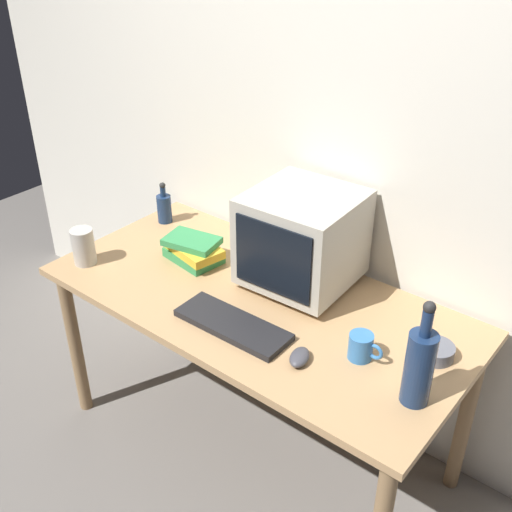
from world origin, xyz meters
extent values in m
plane|color=slate|center=(0.00, 0.00, 0.00)|extent=(6.00, 6.00, 0.00)
cube|color=silver|center=(0.00, 0.45, 1.25)|extent=(4.00, 0.08, 2.50)
cube|color=tan|center=(0.00, 0.00, 0.74)|extent=(1.61, 0.77, 0.03)
cylinder|color=olive|center=(-0.74, -0.33, 0.36)|extent=(0.06, 0.06, 0.73)
cylinder|color=olive|center=(-0.74, 0.33, 0.36)|extent=(0.06, 0.06, 0.73)
cylinder|color=olive|center=(0.74, 0.33, 0.36)|extent=(0.06, 0.06, 0.73)
cube|color=#B2AD9E|center=(0.07, 0.19, 0.77)|extent=(0.29, 0.25, 0.03)
cube|color=#B2AD9E|center=(0.07, 0.19, 0.96)|extent=(0.40, 0.40, 0.34)
cube|color=black|center=(0.08, -0.01, 0.96)|extent=(0.31, 0.02, 0.27)
cube|color=black|center=(0.05, -0.19, 0.77)|extent=(0.42, 0.16, 0.02)
ellipsoid|color=#3F3F47|center=(0.33, -0.19, 0.78)|extent=(0.09, 0.11, 0.04)
cylinder|color=navy|center=(0.70, -0.12, 0.88)|extent=(0.09, 0.09, 0.24)
cylinder|color=navy|center=(0.70, -0.12, 1.04)|extent=(0.03, 0.03, 0.08)
sphere|color=#262626|center=(0.70, -0.12, 1.09)|extent=(0.04, 0.04, 0.04)
cylinder|color=navy|center=(-0.70, 0.21, 0.82)|extent=(0.06, 0.06, 0.13)
cylinder|color=navy|center=(-0.70, 0.21, 0.90)|extent=(0.02, 0.02, 0.04)
sphere|color=#262626|center=(-0.70, 0.21, 0.94)|extent=(0.03, 0.03, 0.03)
cube|color=#33894C|center=(-0.37, 0.05, 0.78)|extent=(0.24, 0.18, 0.04)
cube|color=gold|center=(-0.36, 0.05, 0.81)|extent=(0.26, 0.19, 0.03)
cube|color=#33894C|center=(-0.37, 0.05, 0.84)|extent=(0.23, 0.18, 0.03)
cylinder|color=#3370B2|center=(0.47, -0.05, 0.80)|extent=(0.08, 0.08, 0.09)
torus|color=#3370B2|center=(0.52, -0.05, 0.81)|extent=(0.06, 0.01, 0.06)
cylinder|color=#595B66|center=(0.66, 0.10, 0.78)|extent=(0.12, 0.12, 0.04)
cylinder|color=#B7B2A8|center=(-0.69, -0.24, 0.83)|extent=(0.09, 0.09, 0.15)
camera|label=1|loc=(1.20, -1.48, 2.08)|focal=43.97mm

